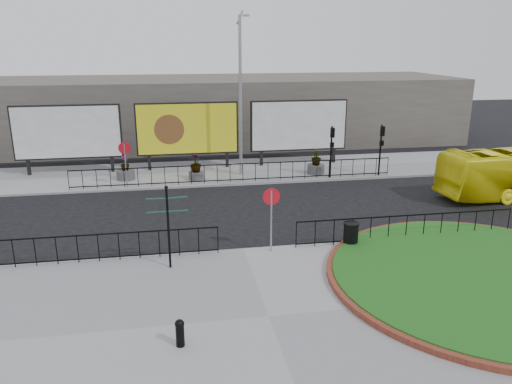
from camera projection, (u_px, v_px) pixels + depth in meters
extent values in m
plane|color=black|center=(243.00, 251.00, 19.17)|extent=(90.00, 90.00, 0.00)
cube|color=gray|center=(269.00, 318.00, 14.44)|extent=(30.00, 10.00, 0.12)
cube|color=gray|center=(214.00, 172.00, 30.46)|extent=(44.00, 6.00, 0.12)
cylinder|color=brown|center=(484.00, 278.00, 16.56)|extent=(10.40, 10.40, 0.18)
cylinder|color=#184B14|center=(484.00, 277.00, 16.56)|extent=(10.00, 10.00, 0.22)
cylinder|color=gray|center=(126.00, 165.00, 26.82)|extent=(0.07, 0.07, 2.40)
cylinder|color=#B30B18|center=(124.00, 148.00, 26.55)|extent=(0.64, 0.03, 0.64)
cylinder|color=white|center=(124.00, 148.00, 26.57)|extent=(0.50, 0.03, 0.50)
cylinder|color=gray|center=(271.00, 221.00, 18.57)|extent=(0.07, 0.07, 2.40)
cylinder|color=#B30B18|center=(271.00, 197.00, 18.29)|extent=(0.64, 0.03, 0.64)
cylinder|color=white|center=(271.00, 196.00, 18.31)|extent=(0.50, 0.03, 0.50)
cube|color=black|center=(29.00, 167.00, 29.45)|extent=(0.18, 0.18, 1.00)
cube|color=black|center=(112.00, 163.00, 30.24)|extent=(0.18, 0.18, 1.00)
cube|color=black|center=(67.00, 132.00, 29.27)|extent=(6.20, 0.25, 3.20)
cube|color=silver|center=(67.00, 132.00, 29.11)|extent=(6.00, 0.06, 3.00)
cube|color=black|center=(149.00, 162.00, 30.60)|extent=(0.18, 0.18, 1.00)
cube|color=black|center=(227.00, 159.00, 31.39)|extent=(0.18, 0.18, 1.00)
cube|color=black|center=(187.00, 128.00, 30.41)|extent=(6.20, 0.25, 3.20)
cube|color=#CECF1D|center=(188.00, 129.00, 30.26)|extent=(6.00, 0.06, 3.00)
cube|color=black|center=(261.00, 158.00, 31.75)|extent=(0.18, 0.18, 1.00)
cube|color=black|center=(334.00, 155.00, 32.53)|extent=(0.18, 0.18, 1.00)
cube|color=black|center=(299.00, 125.00, 31.56)|extent=(6.20, 0.25, 3.20)
cube|color=silver|center=(299.00, 126.00, 31.41)|extent=(6.00, 0.06, 3.00)
cylinder|color=gray|center=(240.00, 98.00, 28.44)|extent=(0.18, 0.18, 9.00)
cylinder|color=gray|center=(240.00, 17.00, 27.17)|extent=(0.43, 0.10, 0.77)
cube|color=gray|center=(246.00, 15.00, 27.20)|extent=(0.35, 0.15, 0.12)
cylinder|color=black|center=(331.00, 152.00, 28.62)|extent=(0.10, 0.10, 3.00)
cube|color=black|center=(332.00, 133.00, 28.17)|extent=(0.22, 0.18, 0.55)
cube|color=black|center=(332.00, 145.00, 28.38)|extent=(0.20, 0.16, 0.30)
cylinder|color=black|center=(380.00, 150.00, 29.11)|extent=(0.10, 0.10, 3.00)
cube|color=black|center=(383.00, 131.00, 28.66)|extent=(0.22, 0.18, 0.55)
cube|color=black|center=(382.00, 143.00, 28.87)|extent=(0.20, 0.16, 0.30)
cube|color=#5E5952|center=(202.00, 110.00, 39.18)|extent=(40.00, 10.00, 5.00)
cylinder|color=black|center=(168.00, 229.00, 17.11)|extent=(0.08, 0.08, 2.89)
sphere|color=black|center=(166.00, 187.00, 16.68)|extent=(0.13, 0.13, 0.13)
cube|color=#0D3121|center=(156.00, 199.00, 16.75)|extent=(0.68, 0.15, 0.03)
cube|color=#0D3121|center=(177.00, 198.00, 16.89)|extent=(0.69, 0.20, 0.03)
cube|color=#0D3121|center=(157.00, 212.00, 16.85)|extent=(0.68, 0.17, 0.03)
cube|color=#0D3121|center=(178.00, 211.00, 16.97)|extent=(0.68, 0.15, 0.03)
cylinder|color=black|center=(180.00, 335.00, 12.93)|extent=(0.23, 0.23, 0.62)
sphere|color=black|center=(180.00, 324.00, 12.84)|extent=(0.25, 0.25, 0.25)
cylinder|color=black|center=(351.00, 236.00, 19.10)|extent=(0.56, 0.56, 0.94)
cylinder|color=black|center=(351.00, 224.00, 18.95)|extent=(0.60, 0.60, 0.06)
cylinder|color=#4C4C4F|center=(126.00, 175.00, 28.57)|extent=(1.03, 1.03, 0.53)
imported|color=#184B14|center=(125.00, 163.00, 28.37)|extent=(0.64, 0.64, 0.85)
cylinder|color=#4C4C4F|center=(196.00, 176.00, 28.55)|extent=(0.86, 0.86, 0.45)
imported|color=#184B14|center=(196.00, 163.00, 28.33)|extent=(0.83, 0.83, 1.08)
cylinder|color=#4C4C4F|center=(316.00, 169.00, 29.82)|extent=(1.03, 1.03, 0.54)
imported|color=#184B14|center=(316.00, 156.00, 29.59)|extent=(0.76, 0.76, 1.03)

